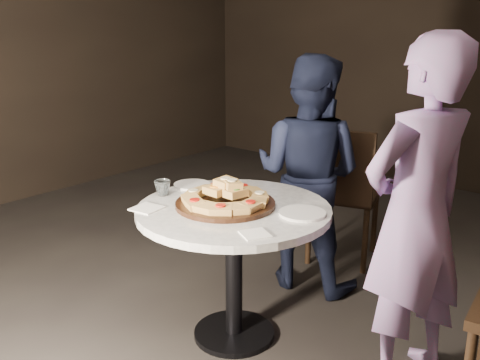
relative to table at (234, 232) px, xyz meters
The scene contains 12 objects.
floor 0.61m from the table, 164.47° to the right, with size 7.00×7.00×0.00m, color black.
table is the anchor object (origin of this frame).
serving_board 0.16m from the table, 158.10° to the right, with size 0.51×0.51×0.02m, color black.
focaccia_pile 0.20m from the table, 166.15° to the right, with size 0.45×0.46×0.12m.
plate_left 0.46m from the table, 163.37° to the left, with size 0.21×0.21×0.01m, color white.
plate_right 0.38m from the table, 20.83° to the left, with size 0.23×0.23×0.01m, color white.
water_glass 0.46m from the table, 166.47° to the right, with size 0.09×0.09×0.08m, color silver.
napkin_near 0.46m from the table, 136.06° to the right, with size 0.14×0.14×0.01m, color white.
napkin_far 0.41m from the table, 35.53° to the right, with size 0.12×0.12×0.01m, color white.
chair_far 1.17m from the table, 91.40° to the left, with size 0.57×0.59×0.97m.
diner_navy 0.79m from the table, 94.26° to the left, with size 0.71×0.55×1.47m, color black.
diner_teal 0.90m from the table, 18.32° to the left, with size 0.59×0.39×1.61m, color #866CA6.
Camera 1 is at (1.74, -1.92, 1.64)m, focal length 40.00 mm.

